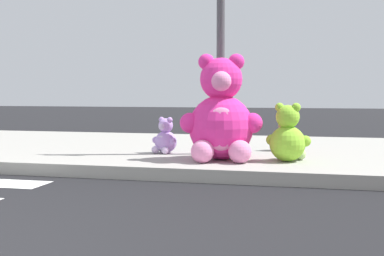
% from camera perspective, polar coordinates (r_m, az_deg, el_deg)
% --- Properties ---
extents(sidewalk, '(28.00, 4.40, 0.15)m').
position_cam_1_polar(sidewalk, '(7.77, -2.99, -2.59)').
color(sidewalk, '#9E9B93').
rests_on(sidewalk, ground_plane).
extents(sign_pole, '(0.56, 0.11, 3.20)m').
position_cam_1_polar(sign_pole, '(6.76, 3.28, 11.48)').
color(sign_pole, '#4C4C51').
rests_on(sign_pole, sidewalk).
extents(plush_pink_large, '(0.99, 0.90, 1.29)m').
position_cam_1_polar(plush_pink_large, '(6.12, 3.33, 1.19)').
color(plush_pink_large, '#F22D93').
rests_on(plush_pink_large, sidewalk).
extents(plush_lavender, '(0.36, 0.35, 0.49)m').
position_cam_1_polar(plush_lavender, '(6.82, -3.08, -1.22)').
color(plush_lavender, '#B28CD8').
rests_on(plush_lavender, sidewalk).
extents(plush_teal, '(0.35, 0.34, 0.48)m').
position_cam_1_polar(plush_teal, '(7.28, 4.23, -0.92)').
color(plush_teal, teal).
rests_on(plush_teal, sidewalk).
extents(plush_lime, '(0.54, 0.49, 0.70)m').
position_cam_1_polar(plush_lime, '(6.10, 10.82, -1.12)').
color(plush_lime, '#8CD133').
rests_on(plush_lime, sidewalk).
extents(plush_brown, '(0.36, 0.33, 0.47)m').
position_cam_1_polar(plush_brown, '(7.23, 10.48, -1.04)').
color(plush_brown, olive).
rests_on(plush_brown, sidewalk).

